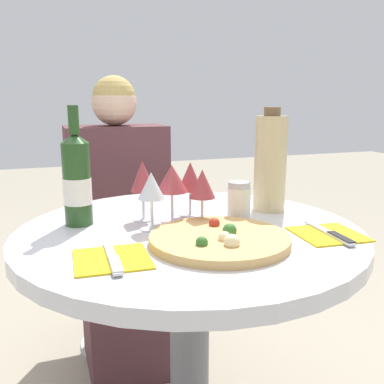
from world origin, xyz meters
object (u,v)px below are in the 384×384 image
object	(u,v)px
tall_carafe	(270,163)
wine_bottle	(77,180)
dining_table	(189,298)
chair_behind_diner	(118,251)
pizza_large	(220,239)
seated_diner	(123,239)

from	to	relation	value
tall_carafe	wine_bottle	bearing A→B (deg)	176.41
wine_bottle	dining_table	bearing A→B (deg)	-25.97
chair_behind_diner	pizza_large	size ratio (longest dim) A/B	2.60
dining_table	pizza_large	size ratio (longest dim) A/B	2.73
chair_behind_diner	dining_table	bearing A→B (deg)	94.00
pizza_large	seated_diner	bearing A→B (deg)	95.80
dining_table	pizza_large	xyz separation A→B (m)	(0.02, -0.14, 0.20)
chair_behind_diner	wine_bottle	distance (m)	0.83
seated_diner	pizza_large	size ratio (longest dim) A/B	3.61
dining_table	tall_carafe	bearing A→B (deg)	18.35
pizza_large	tall_carafe	size ratio (longest dim) A/B	1.07
seated_diner	wine_bottle	world-z (taller)	seated_diner
dining_table	wine_bottle	size ratio (longest dim) A/B	2.85
pizza_large	wine_bottle	xyz separation A→B (m)	(-0.28, 0.26, 0.10)
pizza_large	wine_bottle	world-z (taller)	wine_bottle
pizza_large	wine_bottle	distance (m)	0.40
tall_carafe	seated_diner	bearing A→B (deg)	120.49
chair_behind_diner	seated_diner	xyz separation A→B (m)	(-0.00, -0.14, 0.10)
dining_table	tall_carafe	distance (m)	0.44
seated_diner	pizza_large	xyz separation A→B (m)	(0.08, -0.79, 0.24)
pizza_large	chair_behind_diner	bearing A→B (deg)	94.93
seated_diner	tall_carafe	bearing A→B (deg)	120.49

